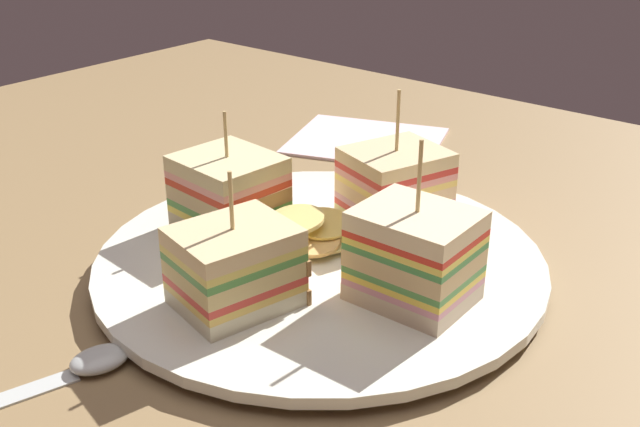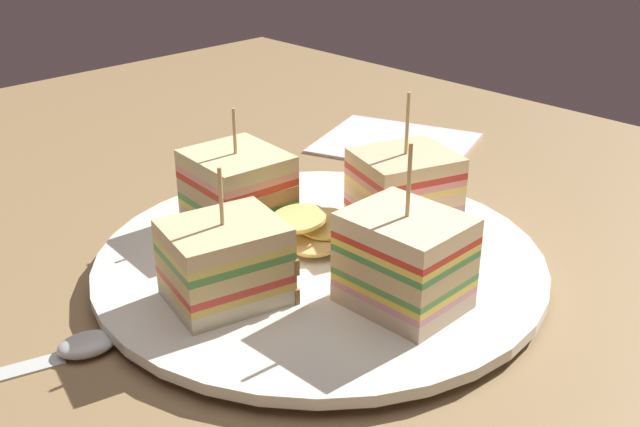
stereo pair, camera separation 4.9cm
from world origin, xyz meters
TOP-DOWN VIEW (x-y plane):
  - ground_plane at (0.00, 0.00)cm, footprint 116.10×88.59cm
  - plate at (0.00, 0.00)cm, footprint 29.32×29.32cm
  - sandwich_wedge_0 at (0.55, 7.64)cm, footprint 7.50×8.08cm
  - sandwich_wedge_1 at (-7.63, -0.62)cm, footprint 7.13×6.54cm
  - sandwich_wedge_2 at (0.21, -7.65)cm, footprint 6.73×7.65cm
  - sandwich_wedge_3 at (7.62, -0.75)cm, footprint 6.70×5.47cm
  - chip_pile at (-1.13, 0.41)cm, footprint 6.90×7.23cm
  - spoon at (-3.18, -17.43)cm, footprint 5.59×13.64cm
  - napkin at (-12.66, 22.45)cm, footprint 17.17×15.97cm

SIDE VIEW (x-z plane):
  - ground_plane at x=0.00cm, z-range -1.80..0.00cm
  - napkin at x=-12.66cm, z-range 0.00..0.50cm
  - spoon at x=-3.18cm, z-range -0.11..0.89cm
  - plate at x=0.00cm, z-range 0.14..1.44cm
  - chip_pile at x=-1.13cm, z-range 1.25..3.72cm
  - sandwich_wedge_2 at x=0.21cm, z-range -0.44..7.87cm
  - sandwich_wedge_1 at x=-7.63cm, z-range -0.31..8.09cm
  - sandwich_wedge_0 at x=0.55cm, z-range -0.87..8.67cm
  - sandwich_wedge_3 at x=7.62cm, z-range -0.84..9.10cm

